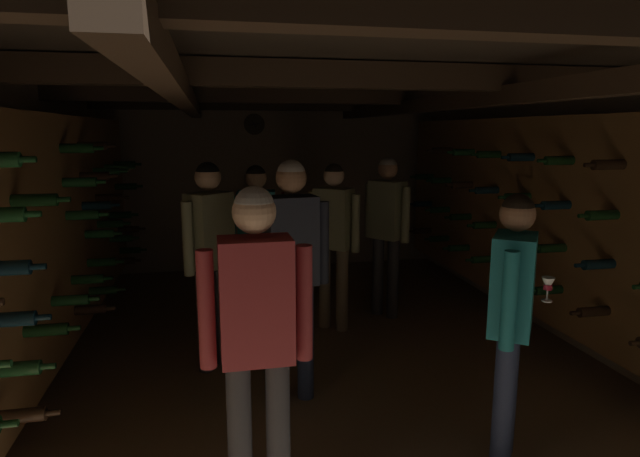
{
  "coord_description": "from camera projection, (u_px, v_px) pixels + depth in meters",
  "views": [
    {
      "loc": [
        -0.87,
        -4.21,
        1.93
      ],
      "look_at": [
        0.02,
        0.14,
        1.11
      ],
      "focal_mm": 29.84,
      "sensor_mm": 36.0,
      "label": 1
    }
  ],
  "objects": [
    {
      "name": "room_shell",
      "position": [
        315.0,
        191.0,
        4.58
      ],
      "size": [
        4.72,
        6.52,
        2.41
      ],
      "color": "gray",
      "rests_on": "ground_plane"
    },
    {
      "name": "person_guest_mid_left",
      "position": [
        210.0,
        245.0,
        4.23
      ],
      "size": [
        0.41,
        0.45,
        1.69
      ],
      "color": "#2D2D33",
      "rests_on": "ground_plane"
    },
    {
      "name": "person_guest_far_right",
      "position": [
        387.0,
        222.0,
        5.45
      ],
      "size": [
        0.44,
        0.45,
        1.66
      ],
      "color": "#2D2D33",
      "rests_on": "ground_plane"
    },
    {
      "name": "wine_crate_stack",
      "position": [
        288.0,
        262.0,
        6.05
      ],
      "size": [
        0.52,
        0.35,
        0.9
      ],
      "color": "olive",
      "rests_on": "ground_plane"
    },
    {
      "name": "person_guest_far_left",
      "position": [
        257.0,
        235.0,
        4.89
      ],
      "size": [
        0.54,
        0.26,
        1.62
      ],
      "color": "#4C473D",
      "rests_on": "ground_plane"
    },
    {
      "name": "display_bottle",
      "position": [
        283.0,
        211.0,
        5.97
      ],
      "size": [
        0.08,
        0.08,
        0.35
      ],
      "color": "#194723",
      "rests_on": "wine_crate_stack"
    },
    {
      "name": "ground_plane",
      "position": [
        321.0,
        358.0,
        4.57
      ],
      "size": [
        8.4,
        8.4,
        0.0
      ],
      "primitive_type": "plane",
      "color": "#8C7051"
    },
    {
      "name": "person_guest_rear_center",
      "position": [
        334.0,
        231.0,
        5.09
      ],
      "size": [
        0.46,
        0.39,
        1.62
      ],
      "color": "brown",
      "rests_on": "ground_plane"
    },
    {
      "name": "person_guest_near_right",
      "position": [
        512.0,
        305.0,
        3.0
      ],
      "size": [
        0.38,
        0.46,
        1.59
      ],
      "color": "#232D4C",
      "rests_on": "ground_plane"
    },
    {
      "name": "person_guest_near_left",
      "position": [
        257.0,
        325.0,
        2.52
      ],
      "size": [
        0.54,
        0.22,
        1.68
      ],
      "color": "#2D2D33",
      "rests_on": "ground_plane"
    },
    {
      "name": "person_host_center",
      "position": [
        292.0,
        258.0,
        3.68
      ],
      "size": [
        0.54,
        0.26,
        1.73
      ],
      "color": "#232D4C",
      "rests_on": "ground_plane"
    }
  ]
}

